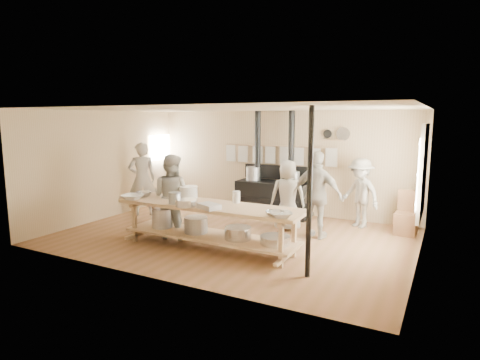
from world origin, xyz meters
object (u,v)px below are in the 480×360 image
object	(u,v)px
cook_far_left	(142,179)
chair	(406,222)
cook_left	(172,196)
cook_right	(317,195)
cook_center	(288,196)
roasting_pan	(209,206)
prep_table	(209,221)
stove	(273,194)
cook_by_window	(360,193)

from	to	relation	value
cook_far_left	chair	xyz separation A→B (m)	(6.06, 1.20, -0.64)
cook_left	chair	xyz separation A→B (m)	(4.21, 2.44, -0.58)
cook_right	cook_center	bearing A→B (deg)	-12.87
cook_left	roasting_pan	size ratio (longest dim) A/B	4.28
cook_far_left	chair	world-z (taller)	cook_far_left
cook_center	roasting_pan	xyz separation A→B (m)	(-0.63, -2.18, 0.13)
prep_table	roasting_pan	bearing A→B (deg)	-57.26
chair	cook_center	bearing A→B (deg)	-156.19
stove	cook_right	xyz separation A→B (m)	(1.57, -1.43, 0.37)
cook_center	chair	xyz separation A→B (m)	(2.32, 0.86, -0.50)
prep_table	chair	size ratio (longest dim) A/B	3.90
prep_table	cook_right	size ratio (longest dim) A/B	2.03
cook_far_left	cook_left	distance (m)	2.23
cook_right	roasting_pan	xyz separation A→B (m)	(-1.36, -1.92, 0.01)
prep_table	cook_by_window	distance (m)	3.59
stove	cook_left	bearing A→B (deg)	-110.97
cook_far_left	cook_center	bearing A→B (deg)	143.60
prep_table	roasting_pan	world-z (taller)	roasting_pan
cook_by_window	cook_left	bearing A→B (deg)	-110.79
cook_right	prep_table	bearing A→B (deg)	52.48
prep_table	chair	world-z (taller)	chair
cook_right	cook_by_window	world-z (taller)	cook_right
cook_right	roasting_pan	bearing A→B (deg)	61.86
cook_left	cook_center	world-z (taller)	cook_left
cook_left	cook_center	xyz separation A→B (m)	(1.90, 1.58, -0.09)
cook_center	chair	world-z (taller)	cook_center
stove	cook_right	bearing A→B (deg)	-42.41
cook_far_left	cook_right	bearing A→B (deg)	139.39
prep_table	cook_far_left	bearing A→B (deg)	152.58
stove	cook_center	xyz separation A→B (m)	(0.84, -1.17, 0.25)
cook_far_left	chair	size ratio (longest dim) A/B	1.99
stove	roasting_pan	world-z (taller)	stove
cook_right	cook_left	bearing A→B (deg)	33.88
cook_left	cook_by_window	distance (m)	4.13
prep_table	cook_right	bearing A→B (deg)	45.38
prep_table	cook_far_left	world-z (taller)	cook_far_left
cook_far_left	stove	bearing A→B (deg)	165.82
chair	roasting_pan	bearing A→B (deg)	-130.64
chair	roasting_pan	distance (m)	4.28
cook_left	cook_by_window	bearing A→B (deg)	-144.90
cook_center	chair	distance (m)	2.52
roasting_pan	chair	bearing A→B (deg)	45.87
prep_table	stove	bearing A→B (deg)	89.96
cook_left	cook_right	xyz separation A→B (m)	(2.62, 1.32, 0.03)
stove	cook_by_window	bearing A→B (deg)	-4.41
cook_left	cook_by_window	size ratio (longest dim) A/B	1.10
cook_center	cook_right	size ratio (longest dim) A/B	0.87
prep_table	cook_by_window	size ratio (longest dim) A/B	2.32
chair	cook_by_window	bearing A→B (deg)	175.32
prep_table	cook_right	world-z (taller)	cook_right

